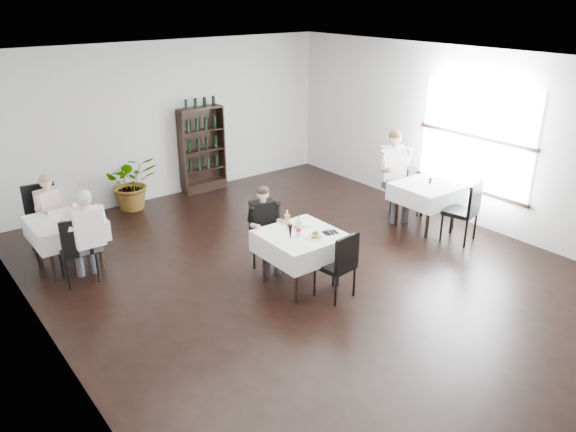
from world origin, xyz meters
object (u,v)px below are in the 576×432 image
object	(u,v)px
main_table	(301,243)
diner_main	(265,222)
wine_shelf	(202,150)
potted_tree	(132,182)

from	to	relation	value
main_table	diner_main	bearing A→B (deg)	100.16
main_table	diner_main	world-z (taller)	diner_main
wine_shelf	diner_main	world-z (taller)	wine_shelf
potted_tree	main_table	bearing A→B (deg)	-80.79
wine_shelf	main_table	distance (m)	4.41
main_table	diner_main	distance (m)	0.71
main_table	potted_tree	size ratio (longest dim) A/B	0.99
wine_shelf	main_table	xyz separation A→B (m)	(-0.90, -4.31, -0.23)
diner_main	wine_shelf	bearing A→B (deg)	74.26
potted_tree	diner_main	world-z (taller)	diner_main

